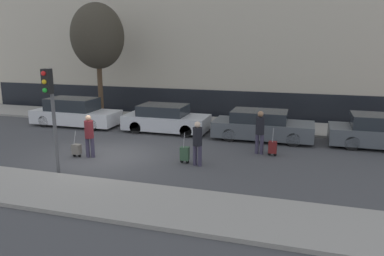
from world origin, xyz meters
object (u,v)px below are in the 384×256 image
Objects in this scene: trolley_center at (185,154)px; bare_tree_near_crossing at (97,37)px; parked_bicycle at (153,111)px; parked_car_0 at (75,113)px; pedestrian_right at (260,130)px; pedestrian_left at (89,134)px; parked_car_1 at (166,119)px; traffic_light at (50,100)px; trolley_right at (273,147)px; parked_car_2 at (262,126)px; pedestrian_center at (197,141)px; trolley_left at (77,149)px.

trolley_center is 10.37m from bare_tree_near_crossing.
parked_car_0 is at bearing -141.50° from parked_bicycle.
bare_tree_near_crossing reaches higher than parked_bicycle.
trolley_center is 0.66× the size of pedestrian_right.
pedestrian_left is at bearing -63.10° from bare_tree_near_crossing.
parked_car_1 is at bearing 118.76° from trolley_center.
trolley_center is 5.02m from traffic_light.
pedestrian_left reaches higher than parked_car_0.
trolley_right is at bearing -22.97° from bare_tree_near_crossing.
pedestrian_left reaches higher than trolley_center.
pedestrian_center reaches higher than parked_car_2.
trolley_center is (2.50, -4.55, -0.27)m from parked_car_1.
parked_car_1 is 0.66× the size of bare_tree_near_crossing.
pedestrian_left is 1.49× the size of trolley_right.
parked_car_1 is 4.01× the size of trolley_left.
bare_tree_near_crossing is (-3.29, 8.64, 2.15)m from traffic_light.
parked_car_0 is at bearing 150.05° from trolley_center.
pedestrian_right is at bearing -85.59° from parked_car_2.
trolley_right is at bearing 179.94° from pedestrian_right.
pedestrian_center is at bearing -140.78° from trolley_right.
parked_car_0 is 8.84m from trolley_center.
trolley_left is 0.64× the size of pedestrian_center.
bare_tree_near_crossing is (-2.82, -0.91, 4.22)m from parked_bicycle.
pedestrian_center is 0.93× the size of parked_bicycle.
trolley_right is (3.03, 1.90, -0.02)m from trolley_center.
pedestrian_center is at bearing -8.87° from pedestrian_left.
pedestrian_right reaches higher than trolley_right.
parked_car_1 is 1.18× the size of traffic_light.
parked_car_1 is at bearing -55.28° from parked_bicycle.
pedestrian_center reaches higher than trolley_center.
trolley_right is (7.33, 2.40, 0.04)m from trolley_left.
bare_tree_near_crossing reaches higher than pedestrian_left.
pedestrian_right is (6.25, 2.41, 0.04)m from pedestrian_left.
trolley_right reaches higher than trolley_left.
traffic_light is 9.78m from parked_bicycle.
pedestrian_center is 1.42× the size of trolley_center.
pedestrian_right is 0.85m from trolley_right.
trolley_right is (6.79, 2.28, -0.60)m from pedestrian_left.
trolley_center is (3.76, 0.38, -0.58)m from pedestrian_left.
parked_car_2 is at bearing -10.82° from bare_tree_near_crossing.
parked_car_1 is 5.37m from trolley_left.
parked_car_2 reaches higher than trolley_right.
pedestrian_left reaches higher than parked_bicycle.
traffic_light reaches higher than parked_bicycle.
trolley_right is at bearing -25.58° from parked_car_1.
traffic_light is 9.49m from bare_tree_near_crossing.
trolley_left is 7.28m from pedestrian_right.
trolley_center is at bearing 32.77° from traffic_light.
traffic_light reaches higher than parked_car_2.
parked_car_1 is 7.37m from traffic_light.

